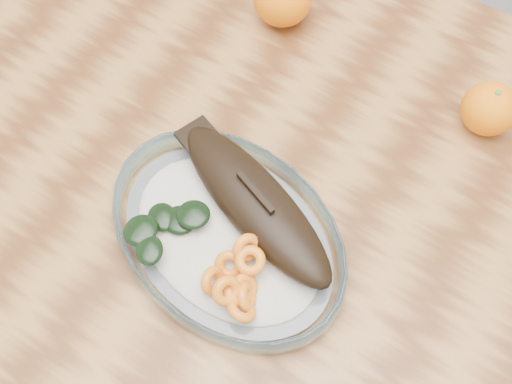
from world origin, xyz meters
TOP-DOWN VIEW (x-y plane):
  - ground at (0.00, 0.00)m, footprint 3.00×3.00m
  - dining_table at (0.00, 0.00)m, footprint 1.20×0.80m
  - plated_meal at (-0.01, -0.09)m, footprint 0.64×0.64m
  - orange_right at (0.17, 0.21)m, footprint 0.07×0.07m

SIDE VIEW (x-z plane):
  - ground at x=0.00m, z-range 0.00..0.00m
  - dining_table at x=0.00m, z-range 0.28..1.03m
  - plated_meal at x=-0.01m, z-range 0.73..0.81m
  - orange_right at x=0.17m, z-range 0.75..0.82m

